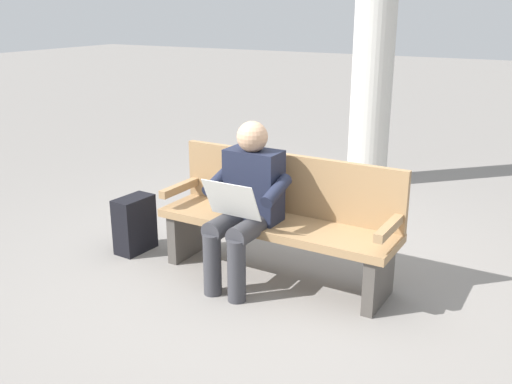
{
  "coord_description": "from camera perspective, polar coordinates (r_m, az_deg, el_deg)",
  "views": [
    {
      "loc": [
        -1.8,
        3.5,
        1.94
      ],
      "look_at": [
        0.08,
        0.15,
        0.7
      ],
      "focal_mm": 40.58,
      "sensor_mm": 36.0,
      "label": 1
    }
  ],
  "objects": [
    {
      "name": "bench_near",
      "position": [
        4.26,
        2.36,
        -2.44
      ],
      "size": [
        1.81,
        0.52,
        0.9
      ],
      "rotation": [
        0.0,
        0.0,
        -0.02
      ],
      "color": "#9E7A51",
      "rests_on": "ground"
    },
    {
      "name": "ground_plane",
      "position": [
        4.38,
        1.84,
        -8.35
      ],
      "size": [
        40.0,
        40.0,
        0.0
      ],
      "primitive_type": "plane",
      "color": "gray"
    },
    {
      "name": "backpack",
      "position": [
        4.85,
        -11.93,
        -3.16
      ],
      "size": [
        0.25,
        0.35,
        0.46
      ],
      "rotation": [
        0.0,
        0.0,
        4.64
      ],
      "color": "black",
      "rests_on": "ground"
    },
    {
      "name": "support_pillar",
      "position": [
        6.52,
        11.82,
        17.8
      ],
      "size": [
        0.45,
        0.45,
        3.93
      ],
      "primitive_type": "cylinder",
      "color": "beige",
      "rests_on": "ground"
    },
    {
      "name": "person_seated",
      "position": [
        4.08,
        -1.02,
        -0.82
      ],
      "size": [
        0.58,
        0.58,
        1.18
      ],
      "rotation": [
        0.0,
        0.0,
        -0.02
      ],
      "color": "#1E2338",
      "rests_on": "ground"
    }
  ]
}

